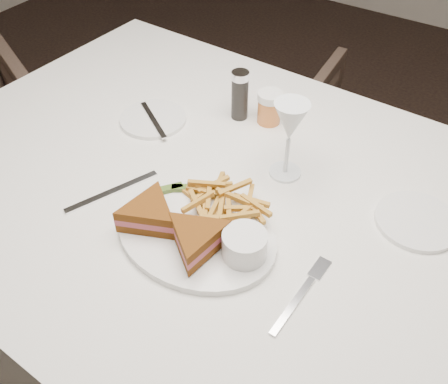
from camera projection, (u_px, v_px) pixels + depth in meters
ground at (212, 280)px, 1.78m from camera, size 5.00×5.00×0.00m
table at (235, 301)px, 1.28m from camera, size 1.52×1.04×0.75m
chair_far at (380, 155)px, 1.82m from camera, size 0.64×0.61×0.61m
table_setting at (224, 195)px, 0.97m from camera, size 0.80×0.63×0.18m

